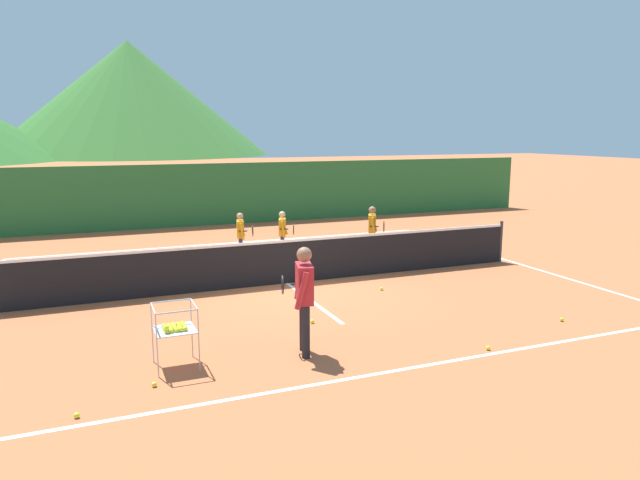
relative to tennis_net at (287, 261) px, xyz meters
The scene contains 19 objects.
ground_plane 0.50m from the tennis_net, ahead, with size 120.00×120.00×0.00m, color #BC6038.
line_baseline_near 5.11m from the tennis_net, 90.00° to the right, with size 12.07×0.08×0.01m, color white.
line_baseline_far 5.14m from the tennis_net, 90.00° to the left, with size 12.07×0.08×0.01m, color white.
line_sideline_east 6.06m from the tennis_net, ahead, with size 0.08×10.20×0.01m, color white.
line_service_center 0.50m from the tennis_net, ahead, with size 0.08×5.98×0.01m, color white.
tennis_net is the anchor object (origin of this frame).
instructor 4.18m from the tennis_net, 105.43° to the right, with size 0.44×0.81×1.63m.
student_0 2.60m from the tennis_net, 97.81° to the left, with size 0.41×0.66×1.25m.
student_1 2.59m from the tennis_net, 73.18° to the left, with size 0.41×0.68×1.25m.
student_2 3.39m from the tennis_net, 29.28° to the left, with size 0.42×0.73×1.36m.
ball_cart 4.80m from the tennis_net, 128.04° to the right, with size 0.58×0.58×0.90m.
tennis_ball_0 2.15m from the tennis_net, 38.03° to the right, with size 0.07×0.07×0.07m, color yellow.
tennis_ball_1 5.64m from the tennis_net, 49.89° to the right, with size 0.07×0.07×0.07m, color yellow.
tennis_ball_2 5.19m from the tennis_net, 72.56° to the right, with size 0.07×0.07×0.07m, color yellow.
tennis_ball_3 2.82m from the tennis_net, 99.83° to the right, with size 0.07×0.07×0.07m, color yellow.
tennis_ball_4 6.49m from the tennis_net, 131.17° to the right, with size 0.07×0.07×0.07m, color yellow.
tennis_ball_5 5.49m from the tennis_net, 127.41° to the right, with size 0.07×0.07×0.07m, color yellow.
windscreen_fence 8.71m from the tennis_net, 90.00° to the left, with size 26.55×0.08×2.19m, color #286B33.
hill_0 76.56m from the tennis_net, 87.80° to the left, with size 38.23×38.23×15.74m, color #38702D.
Camera 1 is at (-4.01, -11.76, 3.28)m, focal length 32.71 mm.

